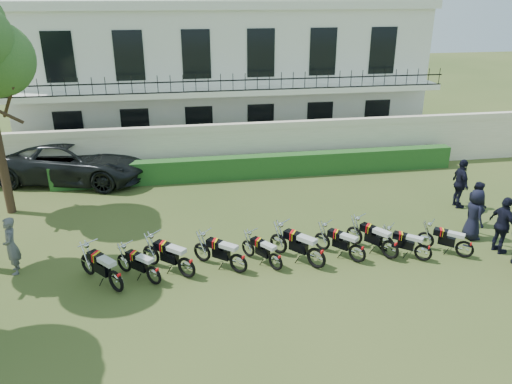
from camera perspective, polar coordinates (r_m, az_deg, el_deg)
The scene contains 20 objects.
ground at distance 15.92m, azimuth 1.56°, elevation -7.38°, with size 100.00×100.00×0.00m, color #374B1E.
perimeter_wall at distance 22.75m, azimuth -2.32°, elevation 5.07°, with size 30.00×0.35×2.30m.
hedge at distance 22.35m, azimuth 0.52°, elevation 2.96°, with size 18.00×0.60×1.00m, color #1B4C1C.
building at distance 27.98m, azimuth -4.05°, elevation 13.59°, with size 20.40×9.60×7.40m.
motorcycle_0 at distance 14.45m, azimuth -15.77°, elevation -9.25°, with size 1.39×1.64×1.12m.
motorcycle_1 at distance 14.57m, azimuth -11.65°, elevation -8.84°, with size 1.35×1.31×0.98m.
motorcycle_2 at distance 14.70m, azimuth -7.96°, elevation -8.01°, with size 1.58×1.43×1.11m.
motorcycle_3 at distance 14.81m, azimuth -2.02°, elevation -7.63°, with size 1.54×1.34×1.06m.
motorcycle_4 at distance 14.98m, azimuth 2.27°, elevation -7.51°, with size 1.06×1.46×0.94m.
motorcycle_5 at distance 15.13m, azimuth 6.95°, elevation -6.95°, with size 1.44×1.66×1.14m.
motorcycle_6 at distance 15.67m, azimuth 11.54°, elevation -6.43°, with size 1.29×1.46×1.01m.
motorcycle_7 at distance 16.09m, azimuth 15.12°, elevation -5.88°, with size 1.19×1.67×1.07m.
motorcycle_8 at distance 16.29m, azimuth 18.62°, elevation -6.16°, with size 1.39×1.18×0.95m.
motorcycle_9 at distance 16.94m, azimuth 22.81°, elevation -5.63°, with size 1.40×1.22×0.97m.
suv at distance 23.21m, azimuth -20.14°, elevation 3.35°, with size 3.00×6.50×1.81m, color black.
inspector at distance 16.33m, azimuth -26.18°, elevation -5.54°, with size 0.65×0.42×1.77m, color slate.
officer_2 at distance 17.58m, azimuth 26.39°, elevation -3.43°, with size 1.11×0.46×1.89m, color black.
officer_3 at distance 18.20m, azimuth 23.70°, elevation -2.35°, with size 0.86×0.56×1.75m, color black.
officer_4 at distance 19.26m, azimuth 23.91°, elevation -1.24°, with size 0.80×0.62×1.65m, color black.
officer_5 at distance 20.58m, azimuth 22.34°, elevation 0.89°, with size 1.13×0.47×1.93m, color black.
Camera 1 is at (-2.75, -13.58, 7.84)m, focal length 35.00 mm.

